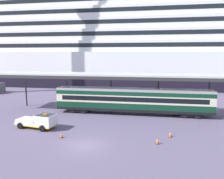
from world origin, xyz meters
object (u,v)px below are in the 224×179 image
at_px(train_carriage, 133,100).
at_px(traffic_cone_mid, 157,141).
at_px(cruise_ship, 97,40).
at_px(traffic_cone_far, 61,135).
at_px(traffic_cone_near, 170,134).
at_px(service_truck, 39,121).

bearing_deg(train_carriage, traffic_cone_mid, -72.90).
relative_size(cruise_ship, traffic_cone_mid, 222.51).
bearing_deg(traffic_cone_far, traffic_cone_mid, 0.10).
relative_size(cruise_ship, train_carriage, 6.40).
xyz_separation_m(cruise_ship, traffic_cone_far, (7.60, -49.02, -13.66)).
relative_size(train_carriage, traffic_cone_near, 36.53).
xyz_separation_m(traffic_cone_near, traffic_cone_mid, (-1.49, -2.41, 0.02)).
bearing_deg(traffic_cone_far, traffic_cone_near, 11.26).
bearing_deg(train_carriage, cruise_ship, 111.59).
height_order(train_carriage, traffic_cone_near, train_carriage).
relative_size(traffic_cone_near, traffic_cone_mid, 0.95).
xyz_separation_m(service_truck, traffic_cone_far, (4.11, -2.78, -0.66)).
distance_m(train_carriage, service_truck, 14.58).
bearing_deg(train_carriage, service_truck, -139.99).
xyz_separation_m(train_carriage, traffic_cone_mid, (3.72, -12.10, -1.97)).
xyz_separation_m(train_carriage, traffic_cone_far, (-7.00, -12.12, -1.98)).
distance_m(service_truck, traffic_cone_far, 5.01).
xyz_separation_m(cruise_ship, traffic_cone_mid, (18.32, -49.00, -13.65)).
bearing_deg(traffic_cone_mid, cruise_ship, 110.51).
relative_size(traffic_cone_near, traffic_cone_far, 0.99).
height_order(train_carriage, traffic_cone_mid, train_carriage).
relative_size(train_carriage, service_truck, 4.46).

